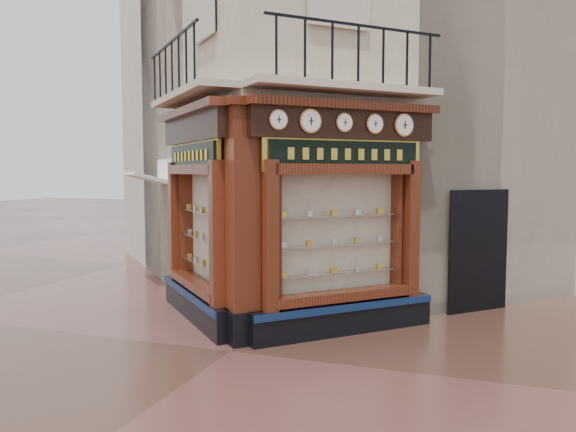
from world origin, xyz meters
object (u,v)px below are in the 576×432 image
at_px(corner_pilaster, 243,225).
at_px(signboard_left, 193,156).
at_px(clock_e, 404,125).
at_px(awning, 150,288).
at_px(clock_c, 344,123).
at_px(signboard_right, 346,154).
at_px(clock_a, 278,120).
at_px(clock_b, 310,121).
at_px(clock_d, 375,124).

bearing_deg(corner_pilaster, signboard_left, 100.25).
height_order(clock_e, awning, clock_e).
relative_size(clock_c, signboard_right, 0.14).
bearing_deg(corner_pilaster, clock_c, -14.54).
bearing_deg(clock_e, signboard_left, 145.59).
relative_size(clock_a, clock_b, 0.81).
height_order(clock_b, clock_e, clock_e).
bearing_deg(signboard_right, clock_a, -175.15).
bearing_deg(clock_e, clock_b, -180.00).
bearing_deg(signboard_left, clock_c, -137.96).
height_order(clock_e, signboard_right, clock_e).
bearing_deg(clock_c, clock_d, 0.00).
bearing_deg(signboard_right, clock_b, -171.46).
bearing_deg(corner_pilaster, clock_d, -10.74).
height_order(clock_b, clock_c, clock_b).
height_order(corner_pilaster, signboard_left, corner_pilaster).
bearing_deg(signboard_right, corner_pilaster, 169.75).
distance_m(clock_c, clock_d, 0.60).
xyz_separation_m(clock_d, clock_e, (0.43, 0.43, 0.00)).
bearing_deg(clock_b, awning, 105.54).
relative_size(clock_a, clock_e, 0.80).
bearing_deg(clock_a, clock_c, 0.00).
xyz_separation_m(corner_pilaster, signboard_left, (-1.46, 1.01, 1.15)).
bearing_deg(corner_pilaster, clock_b, -22.85).
height_order(corner_pilaster, clock_d, corner_pilaster).
relative_size(corner_pilaster, clock_e, 9.96).
bearing_deg(clock_c, clock_a, 180.00).
relative_size(corner_pilaster, clock_c, 12.63).
relative_size(clock_b, signboard_left, 0.18).
bearing_deg(clock_d, awning, 116.81).
xyz_separation_m(clock_c, signboard_left, (-2.93, 0.15, -0.52)).
distance_m(awning, signboard_right, 6.57).
xyz_separation_m(clock_d, signboard_right, (-0.43, -0.28, -0.52)).
bearing_deg(corner_pilaster, signboard_right, -10.25).
height_order(clock_a, signboard_right, clock_a).
bearing_deg(awning, signboard_left, -176.78).
bearing_deg(clock_b, signboard_left, 121.42).
distance_m(corner_pilaster, clock_d, 2.84).
bearing_deg(signboard_right, clock_c, -133.05).
distance_m(clock_d, signboard_right, 0.73).
xyz_separation_m(clock_a, clock_b, (0.40, 0.40, 0.00)).
bearing_deg(clock_d, signboard_left, 139.71).
bearing_deg(clock_b, clock_c, -0.00).
relative_size(clock_a, awning, 0.21).
distance_m(corner_pilaster, signboard_left, 2.12).
height_order(clock_a, clock_c, clock_a).
xyz_separation_m(clock_b, signboard_right, (0.44, 0.60, -0.52)).
bearing_deg(clock_a, clock_e, 0.00).
bearing_deg(signboard_left, corner_pilaster, -169.75).
distance_m(clock_b, signboard_right, 0.91).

